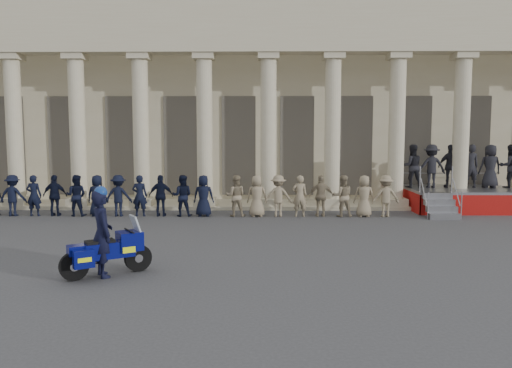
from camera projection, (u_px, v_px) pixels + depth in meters
name	position (u px, v px, depth m)	size (l,w,h in m)	color
ground	(220.00, 255.00, 12.63)	(90.00, 90.00, 0.00)	#3A3A3C
building	(243.00, 107.00, 26.85)	(40.00, 12.50, 9.00)	#BBAF8C
officer_rank	(163.00, 196.00, 18.63)	(17.93, 0.59, 1.55)	black
reviewing_stand	(458.00, 173.00, 20.31)	(4.86, 4.13, 2.65)	gray
motorcycle	(108.00, 251.00, 10.75)	(1.74, 1.35, 1.27)	black
rider	(102.00, 232.00, 10.65)	(0.74, 0.82, 1.96)	black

